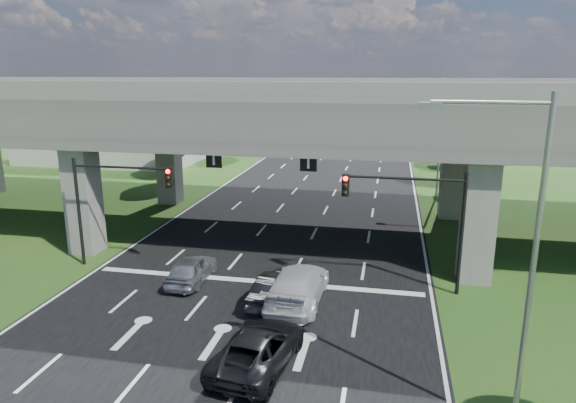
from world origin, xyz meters
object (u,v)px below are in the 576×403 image
(streetlight_beyond, at_px, (425,114))
(car_trailing, at_px, (258,348))
(streetlight_far, at_px, (436,129))
(car_silver, at_px, (192,269))
(signal_left, at_px, (113,193))
(signal_right, at_px, (416,209))
(car_white, at_px, (297,286))
(streetlight_near, at_px, (520,247))
(car_dark, at_px, (279,288))

(streetlight_beyond, xyz_separation_m, car_trailing, (-7.93, -44.00, -5.11))
(streetlight_far, bearing_deg, car_silver, -121.85)
(signal_left, bearing_deg, signal_right, 0.00)
(car_white, bearing_deg, signal_right, -153.56)
(car_silver, bearing_deg, car_white, 167.05)
(car_silver, bearing_deg, streetlight_beyond, -109.65)
(streetlight_far, height_order, car_trailing, streetlight_far)
(signal_left, distance_m, car_white, 11.21)
(streetlight_beyond, height_order, car_trailing, streetlight_beyond)
(signal_right, distance_m, car_white, 6.67)
(signal_left, distance_m, car_silver, 5.98)
(streetlight_near, bearing_deg, car_dark, 138.82)
(signal_right, distance_m, car_dark, 7.43)
(car_silver, xyz_separation_m, car_dark, (4.90, -1.51, 0.04))
(signal_right, relative_size, streetlight_far, 0.60)
(signal_left, bearing_deg, streetlight_beyond, 63.57)
(streetlight_beyond, distance_m, car_dark, 39.95)
(signal_left, height_order, streetlight_beyond, streetlight_beyond)
(streetlight_near, bearing_deg, signal_left, 150.98)
(car_white, bearing_deg, streetlight_near, 136.24)
(streetlight_far, bearing_deg, streetlight_near, -90.00)
(streetlight_far, bearing_deg, car_dark, -110.04)
(streetlight_beyond, bearing_deg, car_trailing, -100.21)
(streetlight_beyond, xyz_separation_m, car_silver, (-13.19, -37.24, -5.13))
(signal_right, distance_m, streetlight_far, 20.25)
(signal_right, relative_size, signal_left, 1.00)
(streetlight_far, relative_size, streetlight_beyond, 1.00)
(car_white, relative_size, car_trailing, 1.15)
(streetlight_far, bearing_deg, streetlight_beyond, 90.00)
(signal_left, relative_size, streetlight_beyond, 0.60)
(signal_left, bearing_deg, car_white, -13.35)
(streetlight_near, height_order, streetlight_far, same)
(streetlight_beyond, distance_m, car_silver, 39.84)
(streetlight_near, relative_size, car_white, 1.72)
(car_silver, relative_size, car_dark, 0.91)
(car_silver, height_order, car_dark, car_dark)
(car_silver, xyz_separation_m, car_white, (5.69, -1.29, 0.15))
(streetlight_beyond, bearing_deg, signal_right, -93.61)
(streetlight_beyond, bearing_deg, signal_left, -116.43)
(streetlight_beyond, distance_m, car_white, 39.57)
(signal_left, distance_m, streetlight_beyond, 40.30)
(streetlight_beyond, relative_size, car_silver, 2.46)
(car_trailing, bearing_deg, signal_right, -117.68)
(car_white, xyz_separation_m, car_trailing, (-0.42, -5.46, -0.14))
(signal_right, xyz_separation_m, car_trailing, (-5.65, -7.94, -3.45))
(streetlight_near, xyz_separation_m, car_silver, (-13.19, 8.76, -5.13))
(streetlight_near, relative_size, streetlight_beyond, 1.00)
(streetlight_near, height_order, car_silver, streetlight_near)
(car_white, bearing_deg, streetlight_beyond, -99.90)
(car_white, bearing_deg, car_trailing, 86.68)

